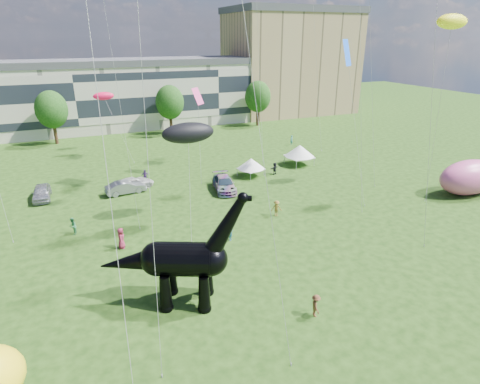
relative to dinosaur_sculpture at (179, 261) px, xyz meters
name	(u,v)px	position (x,y,z in m)	size (l,w,h in m)	color
ground	(248,304)	(4.15, -2.17, -3.22)	(220.00, 220.00, 0.00)	#16330C
terrace_row	(75,100)	(-3.85, 59.83, 2.78)	(78.00, 11.00, 12.00)	beige
apartment_block	(290,64)	(44.15, 62.83, 7.78)	(28.00, 18.00, 22.00)	tan
tree_mid_left	(51,107)	(-7.85, 50.83, 3.08)	(5.20, 5.20, 9.44)	#382314
tree_mid_right	(170,99)	(12.15, 50.83, 3.08)	(5.20, 5.20, 9.44)	#382314
tree_far_right	(258,94)	(30.15, 50.83, 3.08)	(5.20, 5.20, 9.44)	#382314
dinosaur_sculpture	(179,261)	(0.00, 0.00, 0.00)	(10.05, 5.76, 8.52)	black
car_silver	(42,193)	(-9.43, 24.35, -2.43)	(1.85, 4.60, 1.57)	#B4B4B9
car_grey	(126,187)	(-0.46, 22.42, -2.46)	(1.60, 4.60, 1.51)	gray
car_white	(134,183)	(0.66, 23.74, -2.53)	(2.27, 4.92, 1.37)	silver
car_dark	(224,184)	(10.49, 18.86, -2.40)	(2.29, 5.64, 1.64)	#595960
gazebo_near	(251,164)	(15.59, 22.32, -1.52)	(4.39, 4.39, 2.42)	white
gazebo_far	(300,151)	(24.03, 24.19, -1.20)	(4.41, 4.41, 2.88)	white
inflatable_pink	(470,177)	(36.17, 6.59, -1.17)	(8.18, 4.09, 4.09)	#E4589A
visitors	(155,211)	(1.27, 14.13, -2.37)	(56.84, 40.24, 1.88)	olive
kites	(58,5)	(-4.90, 16.65, 16.45)	(63.18, 48.92, 30.35)	#E30F42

